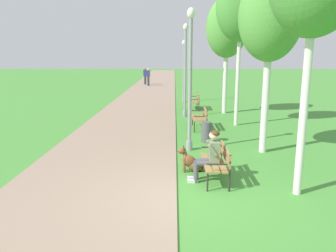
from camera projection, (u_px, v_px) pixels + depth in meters
The scene contains 16 objects.
ground_plane at pixel (194, 199), 7.07m from camera, with size 120.00×120.00×0.00m, color #478E38.
paved_path at pixel (153, 87), 30.56m from camera, with size 3.95×60.00×0.04m, color gray.
park_bench_near at pixel (218, 160), 8.05m from camera, with size 0.55×1.50×0.85m.
park_bench_mid at pixel (201, 116), 13.58m from camera, with size 0.55×1.50×0.85m.
park_bench_far at pixel (195, 100), 18.30m from camera, with size 0.55×1.50×0.85m.
person_seated_on_near_bench at pixel (209, 154), 7.95m from camera, with size 0.74×0.49×1.25m.
dog_brown at pixel (191, 162), 8.68m from camera, with size 0.83×0.30×0.71m.
lamp_post_near at pixel (190, 79), 10.22m from camera, with size 0.24×0.24×4.31m.
lamp_post_mid at pixel (185, 70), 15.84m from camera, with size 0.24×0.24×4.34m.
lamp_post_far at pixel (184, 70), 20.82m from camera, with size 0.24×0.24×3.79m.
birch_tree_second at pixel (271, 17), 9.64m from camera, with size 1.83×1.88×5.36m.
birch_tree_third at pixel (241, 8), 13.36m from camera, with size 1.97×1.70×6.17m.
birch_tree_fourth at pixel (227, 28), 16.40m from camera, with size 2.02×1.98×5.69m.
litter_bin at pixel (207, 132), 11.57m from camera, with size 0.36×0.36×0.70m, color #515156.
pedestrian_distant at pixel (148, 77), 31.14m from camera, with size 0.32×0.22×1.65m.
pedestrian_further_distant at pixel (145, 76), 32.49m from camera, with size 0.32×0.22×1.65m.
Camera 1 is at (-0.41, -6.59, 3.01)m, focal length 36.02 mm.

